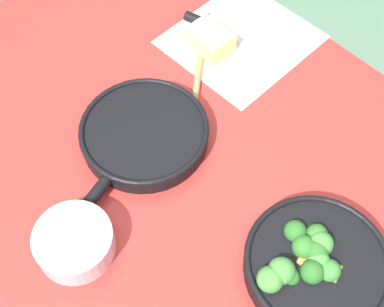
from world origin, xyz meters
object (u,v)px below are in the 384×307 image
skillet_broccoli (315,265)px  prep_bowl_steel (75,243)px  wooden_spoon (196,94)px  skillet_eggs (143,134)px  cheese_block (209,41)px  grater_knife (215,28)px

skillet_broccoli → prep_bowl_steel: (-0.32, -0.28, -0.00)m
wooden_spoon → skillet_eggs: bearing=-35.9°
skillet_eggs → wooden_spoon: 0.16m
skillet_broccoli → cheese_block: (-0.51, 0.24, -0.00)m
skillet_broccoli → prep_bowl_steel: bearing=-128.2°
grater_knife → cheese_block: 0.06m
cheese_block → skillet_broccoli: bearing=-24.9°
grater_knife → cheese_block: (0.03, -0.05, 0.02)m
skillet_eggs → cheese_block: cheese_block is taller
skillet_broccoli → skillet_eggs: 0.42m
wooden_spoon → grater_knife: bearing=173.1°
cheese_block → skillet_eggs: bearing=-70.9°
prep_bowl_steel → cheese_block: bearing=110.8°
skillet_eggs → cheese_block: bearing=-177.3°
cheese_block → prep_bowl_steel: size_ratio=0.70×
wooden_spoon → cheese_block: bearing=173.3°
skillet_broccoli → prep_bowl_steel: skillet_broccoli is taller
skillet_eggs → prep_bowl_steel: (0.10, -0.24, 0.00)m
cheese_block → grater_knife: bearing=123.7°
cheese_block → prep_bowl_steel: (0.20, -0.52, 0.00)m
grater_knife → prep_bowl_steel: bearing=-85.3°
skillet_eggs → grater_knife: 0.35m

